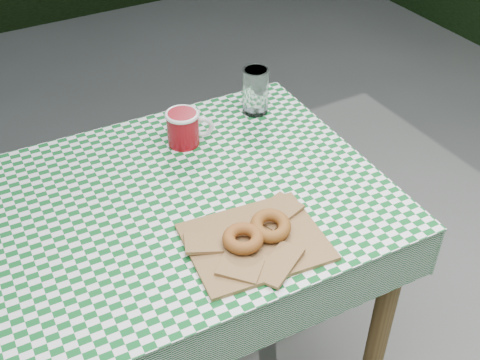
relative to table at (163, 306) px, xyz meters
name	(u,v)px	position (x,y,z in m)	size (l,w,h in m)	color
ground	(136,347)	(-0.06, 0.18, -0.38)	(60.00, 60.00, 0.00)	#555650
table	(163,306)	(0.00, 0.00, 0.00)	(1.19, 0.79, 0.75)	brown
tablecloth	(150,208)	(0.00, 0.00, 0.38)	(1.21, 0.81, 0.01)	#0D5821
paper_bag	(255,241)	(0.16, -0.24, 0.39)	(0.31, 0.25, 0.02)	olive
bagel_front	(243,238)	(0.13, -0.24, 0.41)	(0.10, 0.10, 0.03)	brown
bagel_back	(271,226)	(0.21, -0.24, 0.41)	(0.10, 0.10, 0.03)	brown
coffee_mug	(183,128)	(0.19, 0.21, 0.43)	(0.18, 0.18, 0.10)	maroon
drinking_glass	(255,91)	(0.46, 0.26, 0.45)	(0.08, 0.08, 0.14)	white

